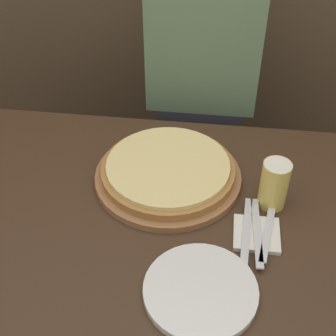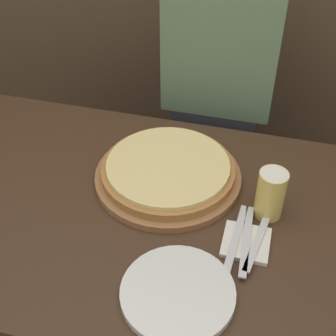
% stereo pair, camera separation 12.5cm
% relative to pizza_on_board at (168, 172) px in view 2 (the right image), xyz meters
% --- Properties ---
extents(dining_table, '(1.47, 0.80, 0.72)m').
position_rel_pizza_on_board_xyz_m(dining_table, '(-0.05, -0.13, -0.39)').
color(dining_table, '#3D2819').
rests_on(dining_table, ground_plane).
extents(pizza_on_board, '(0.40, 0.40, 0.06)m').
position_rel_pizza_on_board_xyz_m(pizza_on_board, '(0.00, 0.00, 0.00)').
color(pizza_on_board, '#99663D').
rests_on(pizza_on_board, dining_table).
extents(beer_glass, '(0.07, 0.07, 0.13)m').
position_rel_pizza_on_board_xyz_m(beer_glass, '(0.27, -0.06, 0.05)').
color(beer_glass, '#E5C65B').
rests_on(beer_glass, dining_table).
extents(dinner_plate, '(0.25, 0.25, 0.02)m').
position_rel_pizza_on_board_xyz_m(dinner_plate, '(0.11, -0.35, -0.02)').
color(dinner_plate, silver).
rests_on(dinner_plate, dining_table).
extents(napkin_stack, '(0.11, 0.11, 0.01)m').
position_rel_pizza_on_board_xyz_m(napkin_stack, '(0.24, -0.18, -0.02)').
color(napkin_stack, silver).
rests_on(napkin_stack, dining_table).
extents(fork, '(0.03, 0.22, 0.00)m').
position_rel_pizza_on_board_xyz_m(fork, '(0.21, -0.18, -0.01)').
color(fork, silver).
rests_on(fork, napkin_stack).
extents(dinner_knife, '(0.03, 0.22, 0.00)m').
position_rel_pizza_on_board_xyz_m(dinner_knife, '(0.24, -0.18, -0.01)').
color(dinner_knife, silver).
rests_on(dinner_knife, napkin_stack).
extents(spoon, '(0.05, 0.19, 0.00)m').
position_rel_pizza_on_board_xyz_m(spoon, '(0.26, -0.18, -0.01)').
color(spoon, silver).
rests_on(spoon, napkin_stack).
extents(diner_person, '(0.36, 0.20, 1.30)m').
position_rel_pizza_on_board_xyz_m(diner_person, '(0.06, 0.46, -0.11)').
color(diner_person, '#33333D').
rests_on(diner_person, ground_plane).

